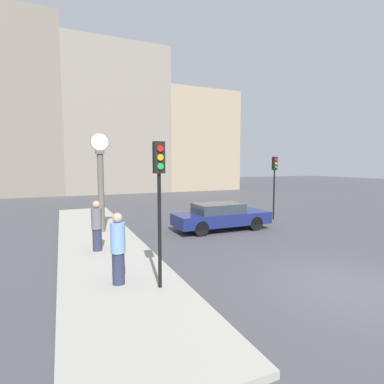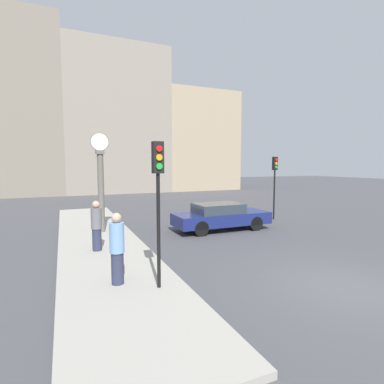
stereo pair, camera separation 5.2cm
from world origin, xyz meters
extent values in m
plane|color=#47474C|center=(0.00, 0.00, 0.00)|extent=(120.00, 120.00, 0.00)
cube|color=#A39E93|center=(-5.36, 7.25, 0.07)|extent=(3.07, 18.50, 0.14)
cube|color=gray|center=(-10.31, 29.79, 9.02)|extent=(7.93, 5.00, 18.03)
cube|color=gray|center=(-0.66, 29.79, 8.16)|extent=(11.36, 5.00, 16.31)
cube|color=tan|center=(9.64, 29.79, 6.14)|extent=(9.26, 5.00, 12.29)
cube|color=navy|center=(0.42, 7.33, 0.58)|extent=(4.72, 1.74, 0.57)
cube|color=#2D3842|center=(0.23, 7.33, 1.09)|extent=(2.26, 1.56, 0.45)
cylinder|color=black|center=(1.88, 8.09, 0.34)|extent=(0.69, 0.22, 0.69)
cylinder|color=black|center=(1.88, 6.57, 0.34)|extent=(0.69, 0.22, 0.69)
cylinder|color=black|center=(-1.05, 8.09, 0.34)|extent=(0.69, 0.22, 0.69)
cylinder|color=black|center=(-1.05, 6.57, 0.34)|extent=(0.69, 0.22, 0.69)
cylinder|color=black|center=(-4.53, 1.62, 1.56)|extent=(0.09, 0.09, 2.83)
cube|color=black|center=(-4.53, 1.62, 3.36)|extent=(0.26, 0.20, 0.76)
cylinder|color=red|center=(-4.53, 1.50, 3.57)|extent=(0.15, 0.04, 0.15)
cylinder|color=orange|center=(-4.53, 1.50, 3.36)|extent=(0.15, 0.04, 0.15)
cylinder|color=green|center=(-4.53, 1.50, 3.15)|extent=(0.15, 0.04, 0.15)
cylinder|color=black|center=(4.63, 8.65, 1.44)|extent=(0.09, 0.09, 2.88)
cube|color=black|center=(4.63, 8.65, 3.26)|extent=(0.26, 0.20, 0.76)
cylinder|color=red|center=(4.63, 8.53, 3.47)|extent=(0.15, 0.04, 0.15)
cylinder|color=orange|center=(4.63, 8.53, 3.26)|extent=(0.15, 0.04, 0.15)
cylinder|color=green|center=(4.63, 8.53, 3.05)|extent=(0.15, 0.04, 0.15)
cylinder|color=#666056|center=(-5.07, 8.61, 1.90)|extent=(0.27, 0.27, 3.51)
cube|color=#666056|center=(-5.07, 8.61, 3.73)|extent=(0.36, 0.36, 0.16)
cylinder|color=#666056|center=(-5.07, 8.61, 4.19)|extent=(0.81, 0.04, 0.81)
cylinder|color=white|center=(-5.07, 8.61, 4.19)|extent=(0.75, 0.06, 0.75)
cylinder|color=#2D334C|center=(-5.44, 2.25, 0.55)|extent=(0.31, 0.31, 0.82)
cylinder|color=#729ED8|center=(-5.44, 2.25, 1.35)|extent=(0.37, 0.37, 0.77)
sphere|color=tan|center=(-5.44, 2.25, 1.85)|extent=(0.25, 0.25, 0.25)
cylinder|color=#2D334C|center=(-5.60, 5.58, 0.54)|extent=(0.32, 0.32, 0.79)
cylinder|color=slate|center=(-5.60, 5.58, 1.30)|extent=(0.37, 0.37, 0.74)
sphere|color=tan|center=(-5.60, 5.58, 1.79)|extent=(0.25, 0.25, 0.25)
camera|label=1|loc=(-6.69, -5.29, 3.19)|focal=28.00mm
camera|label=2|loc=(-6.65, -5.32, 3.19)|focal=28.00mm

